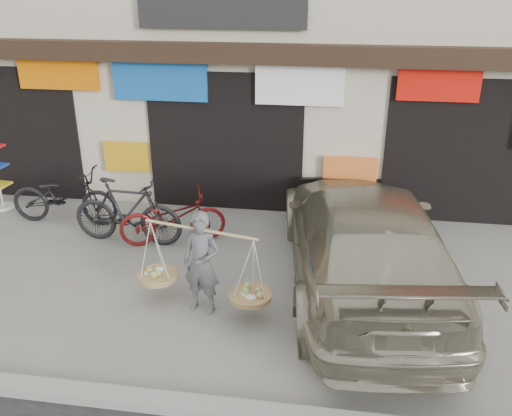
# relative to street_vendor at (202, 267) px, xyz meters

# --- Properties ---
(ground) EXTENTS (70.00, 70.00, 0.00)m
(ground) POSITION_rel_street_vendor_xyz_m (-0.39, 0.10, -0.67)
(ground) COLOR gray
(ground) RESTS_ON ground
(kerb) EXTENTS (70.00, 0.25, 0.12)m
(kerb) POSITION_rel_street_vendor_xyz_m (-0.39, -1.90, -0.61)
(kerb) COLOR gray
(kerb) RESTS_ON ground
(shophouse_block) EXTENTS (14.00, 6.32, 7.00)m
(shophouse_block) POSITION_rel_street_vendor_xyz_m (-0.39, 6.52, 2.77)
(shophouse_block) COLOR beige
(shophouse_block) RESTS_ON ground
(street_vendor) EXTENTS (1.95, 0.87, 1.48)m
(street_vendor) POSITION_rel_street_vendor_xyz_m (0.00, 0.00, 0.00)
(street_vendor) COLOR slate
(street_vendor) RESTS_ON ground
(bike_0) EXTENTS (2.06, 0.77, 1.07)m
(bike_0) POSITION_rel_street_vendor_xyz_m (-3.24, 2.44, -0.14)
(bike_0) COLOR black
(bike_0) RESTS_ON ground
(bike_1) EXTENTS (1.99, 0.66, 1.18)m
(bike_1) POSITION_rel_street_vendor_xyz_m (-1.77, 1.83, -0.08)
(bike_1) COLOR black
(bike_1) RESTS_ON ground
(bike_2) EXTENTS (1.93, 1.24, 0.96)m
(bike_2) POSITION_rel_street_vendor_xyz_m (-1.00, 1.94, -0.20)
(bike_2) COLOR maroon
(bike_2) RESTS_ON ground
(suv) EXTENTS (2.85, 5.62, 1.56)m
(suv) POSITION_rel_street_vendor_xyz_m (2.20, 1.00, 0.10)
(suv) COLOR #A8A288
(suv) RESTS_ON ground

